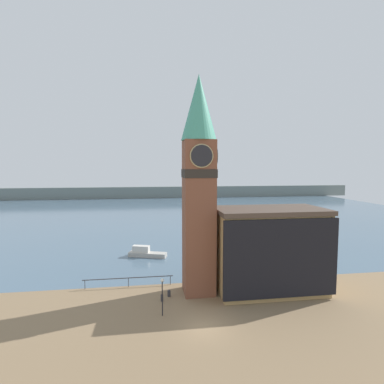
% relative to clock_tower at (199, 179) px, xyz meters
% --- Properties ---
extents(ground_plane, '(160.00, 160.00, 0.00)m').
position_rel_clock_tower_xyz_m(ground_plane, '(-0.68, -7.43, -12.50)').
color(ground_plane, '#846B4C').
extents(water, '(160.00, 120.00, 0.00)m').
position_rel_clock_tower_xyz_m(water, '(-0.68, 62.82, -12.50)').
color(water, slate).
rests_on(water, ground_plane).
extents(far_shoreline, '(180.00, 3.00, 5.00)m').
position_rel_clock_tower_xyz_m(far_shoreline, '(-0.68, 102.82, -10.00)').
color(far_shoreline, slate).
rests_on(far_shoreline, water).
extents(pier_railing, '(10.26, 0.08, 1.09)m').
position_rel_clock_tower_xyz_m(pier_railing, '(-7.77, 2.57, -11.55)').
color(pier_railing, '#333338').
rests_on(pier_railing, ground_plane).
extents(clock_tower, '(3.77, 3.77, 23.48)m').
position_rel_clock_tower_xyz_m(clock_tower, '(0.00, 0.00, 0.00)').
color(clock_tower, brown).
rests_on(clock_tower, ground_plane).
extents(pier_building, '(12.08, 6.62, 9.27)m').
position_rel_clock_tower_xyz_m(pier_building, '(7.85, -0.68, -7.84)').
color(pier_building, tan).
rests_on(pier_building, ground_plane).
extents(boat_near, '(6.01, 3.23, 1.67)m').
position_rel_clock_tower_xyz_m(boat_near, '(-5.94, 14.13, -11.90)').
color(boat_near, '#B7B2A8').
rests_on(boat_near, water).
extents(mooring_bollard_near, '(0.35, 0.35, 0.73)m').
position_rel_clock_tower_xyz_m(mooring_bollard_near, '(-3.32, -0.69, -12.11)').
color(mooring_bollard_near, '#2D2D33').
rests_on(mooring_bollard_near, ground_plane).
extents(mooring_bollard_far, '(0.28, 0.28, 0.75)m').
position_rel_clock_tower_xyz_m(mooring_bollard_far, '(-4.11, -1.71, -12.09)').
color(mooring_bollard_far, '#2D2D33').
rests_on(mooring_bollard_far, ground_plane).
extents(lamp_post, '(0.32, 0.32, 3.55)m').
position_rel_clock_tower_xyz_m(lamp_post, '(-4.20, -4.71, -9.98)').
color(lamp_post, black).
rests_on(lamp_post, ground_plane).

